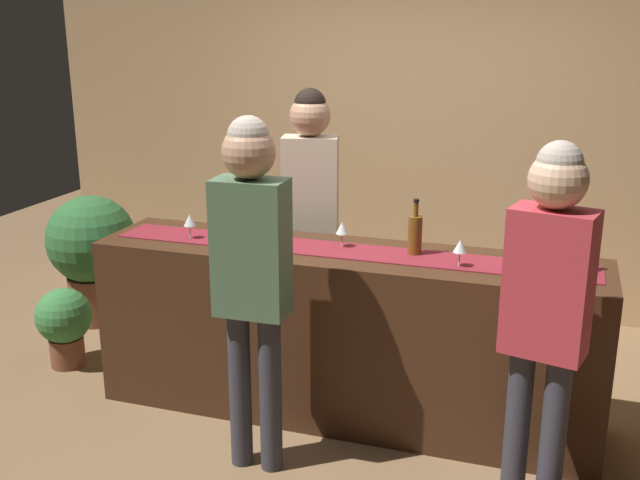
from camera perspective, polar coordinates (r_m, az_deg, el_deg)
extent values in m
plane|color=brown|center=(4.39, 1.79, -13.01)|extent=(10.00, 10.00, 0.00)
cube|color=tan|center=(5.71, 7.40, 9.22)|extent=(6.00, 0.12, 2.90)
cube|color=#3D2314|center=(4.17, 1.85, -7.22)|extent=(2.77, 0.60, 0.97)
cube|color=maroon|center=(4.00, 1.91, -0.82)|extent=(2.63, 0.28, 0.01)
cylinder|color=brown|center=(3.94, 7.30, 0.34)|extent=(0.07, 0.07, 0.21)
cylinder|color=brown|center=(3.90, 7.37, 2.35)|extent=(0.03, 0.03, 0.08)
cylinder|color=black|center=(3.89, 7.40, 3.01)|extent=(0.03, 0.03, 0.02)
cylinder|color=#194723|center=(3.83, 19.01, -0.91)|extent=(0.07, 0.07, 0.21)
cylinder|color=#194723|center=(3.80, 19.21, 1.14)|extent=(0.03, 0.03, 0.08)
cylinder|color=black|center=(3.79, 19.28, 1.82)|extent=(0.03, 0.03, 0.02)
cylinder|color=#B2C6C1|center=(3.92, 14.69, -0.16)|extent=(0.07, 0.07, 0.21)
cylinder|color=#B2C6C1|center=(3.89, 14.84, 1.86)|extent=(0.03, 0.03, 0.08)
cylinder|color=black|center=(3.87, 14.89, 2.52)|extent=(0.03, 0.03, 0.02)
cylinder|color=silver|center=(4.06, 1.69, -0.56)|extent=(0.06, 0.06, 0.00)
cylinder|color=silver|center=(4.05, 1.70, -0.02)|extent=(0.01, 0.01, 0.08)
cone|color=silver|center=(4.03, 1.70, 0.93)|extent=(0.07, 0.07, 0.06)
cylinder|color=silver|center=(4.28, -9.90, 0.09)|extent=(0.06, 0.06, 0.00)
cylinder|color=silver|center=(4.27, -9.93, 0.60)|extent=(0.01, 0.01, 0.08)
cone|color=silver|center=(4.25, -9.97, 1.51)|extent=(0.07, 0.07, 0.06)
cylinder|color=silver|center=(3.80, 10.60, -2.04)|extent=(0.06, 0.06, 0.00)
cylinder|color=silver|center=(3.79, 10.63, -1.47)|extent=(0.01, 0.01, 0.08)
cone|color=silver|center=(3.77, 10.68, -0.46)|extent=(0.07, 0.07, 0.06)
cylinder|color=#26262B|center=(4.81, 0.24, -4.78)|extent=(0.11, 0.11, 0.83)
cylinder|color=#26262B|center=(4.83, -1.66, -4.72)|extent=(0.11, 0.11, 0.83)
cube|color=beige|center=(4.60, -0.74, 3.91)|extent=(0.38, 0.27, 0.66)
sphere|color=tan|center=(4.52, -0.77, 9.51)|extent=(0.25, 0.25, 0.25)
sphere|color=black|center=(4.52, -0.77, 10.37)|extent=(0.19, 0.19, 0.19)
cylinder|color=#33333D|center=(3.54, 14.86, -13.92)|extent=(0.11, 0.11, 0.80)
cylinder|color=#33333D|center=(3.51, 17.42, -14.46)|extent=(0.11, 0.11, 0.80)
cube|color=#B7333D|center=(3.23, 17.13, -3.17)|extent=(0.38, 0.28, 0.63)
sphere|color=#DBAD89|center=(3.11, 17.80, 4.40)|extent=(0.24, 0.24, 0.24)
sphere|color=#AD9E8E|center=(3.10, 17.91, 5.59)|extent=(0.19, 0.19, 0.19)
cylinder|color=#33333D|center=(3.77, -6.14, -11.27)|extent=(0.11, 0.11, 0.82)
cylinder|color=#33333D|center=(3.71, -3.82, -11.64)|extent=(0.11, 0.11, 0.82)
cube|color=#4C6B4C|center=(3.46, -5.29, -0.61)|extent=(0.34, 0.21, 0.65)
sphere|color=tan|center=(3.35, -5.49, 6.73)|extent=(0.25, 0.25, 0.25)
sphere|color=#AD9E8E|center=(3.34, -5.52, 7.88)|extent=(0.19, 0.19, 0.19)
cylinder|color=brown|center=(5.81, -16.75, -4.23)|extent=(0.40, 0.40, 0.35)
sphere|color=#2D6633|center=(5.67, -17.13, 0.03)|extent=(0.65, 0.65, 0.65)
cylinder|color=brown|center=(5.15, -18.80, -8.07)|extent=(0.22, 0.22, 0.19)
sphere|color=#387A3D|center=(5.05, -19.06, -5.51)|extent=(0.36, 0.36, 0.36)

